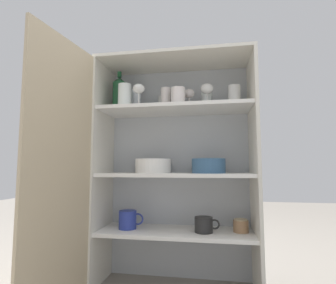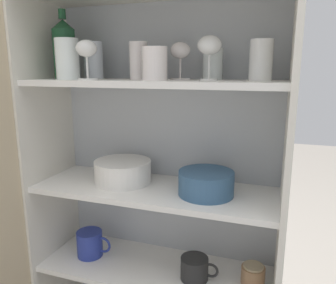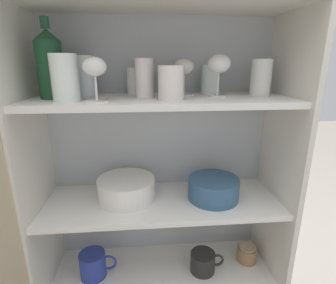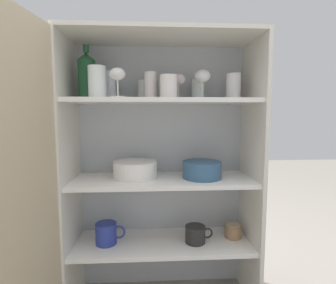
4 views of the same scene
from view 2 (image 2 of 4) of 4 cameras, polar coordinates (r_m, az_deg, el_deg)
cupboard_back_panel at (r=1.31m, az=0.03°, el=-5.23°), size 0.88×0.02×1.27m
cupboard_side_left at (r=1.38m, az=-19.53°, el=-5.01°), size 0.02×0.33×1.27m
cupboard_side_right at (r=1.10m, az=19.47°, el=-9.49°), size 0.02×0.33×1.27m
shelf_board_lower at (r=1.32m, az=-2.28°, el=-21.25°), size 0.85×0.29×0.02m
shelf_board_middle at (r=1.18m, az=-2.41°, el=-8.37°), size 0.85×0.29×0.02m
shelf_board_upper at (r=1.10m, az=-2.60°, el=10.23°), size 0.85×0.29×0.02m
tumbler_glass_0 at (r=1.26m, az=-12.92°, el=13.68°), size 0.07×0.07×0.13m
tumbler_glass_1 at (r=1.05m, az=15.90°, el=13.52°), size 0.07×0.07×0.12m
tumbler_glass_2 at (r=1.18m, az=-17.13°, el=13.62°), size 0.08×0.08×0.13m
tumbler_glass_3 at (r=1.04m, az=-2.34°, el=13.46°), size 0.08×0.08×0.10m
tumbler_glass_4 at (r=1.13m, az=7.81°, el=13.30°), size 0.07×0.07×0.10m
tumbler_glass_5 at (r=1.13m, az=-5.14°, el=13.88°), size 0.06×0.06×0.12m
tumbler_glass_6 at (r=1.21m, az=-4.56°, el=13.11°), size 0.08×0.08×0.09m
wine_glass_0 at (r=1.05m, az=7.24°, el=16.06°), size 0.07×0.07×0.14m
wine_glass_1 at (r=1.11m, az=-14.01°, el=15.02°), size 0.07×0.07×0.13m
wine_glass_2 at (r=1.12m, az=2.17°, el=15.14°), size 0.07×0.07×0.12m
wine_bottle at (r=1.28m, az=-17.61°, el=15.17°), size 0.08×0.08×0.24m
plate_stack_white at (r=1.23m, az=-7.87°, el=-5.07°), size 0.21×0.21×0.08m
mixing_bowl_large at (r=1.10m, az=6.65°, el=-6.96°), size 0.19×0.19×0.08m
coffee_mug_primary at (r=1.39m, az=-13.40°, el=-16.82°), size 0.14×0.10×0.10m
coffee_mug_extra_1 at (r=1.24m, az=4.70°, el=-21.08°), size 0.13×0.10×0.08m
storage_jar at (r=1.25m, az=14.58°, el=-21.43°), size 0.08×0.08×0.07m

